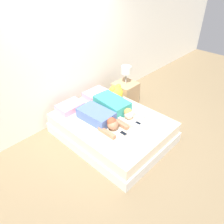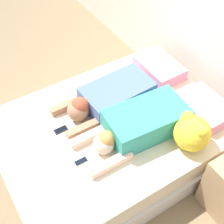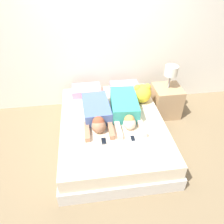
{
  "view_description": "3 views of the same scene",
  "coord_description": "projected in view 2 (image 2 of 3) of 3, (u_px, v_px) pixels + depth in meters",
  "views": [
    {
      "loc": [
        -2.35,
        -2.24,
        2.84
      ],
      "look_at": [
        0.0,
        0.0,
        0.57
      ],
      "focal_mm": 35.0,
      "sensor_mm": 36.0,
      "label": 1
    },
    {
      "loc": [
        1.58,
        -0.99,
        2.58
      ],
      "look_at": [
        0.0,
        0.0,
        0.57
      ],
      "focal_mm": 50.0,
      "sensor_mm": 36.0,
      "label": 2
    },
    {
      "loc": [
        -0.35,
        -2.52,
        2.49
      ],
      "look_at": [
        0.0,
        0.0,
        0.57
      ],
      "focal_mm": 35.0,
      "sensor_mm": 36.0,
      "label": 3
    }
  ],
  "objects": [
    {
      "name": "person_left",
      "position": [
        108.0,
        98.0,
        2.93
      ],
      "size": [
        0.42,
        0.96,
        0.23
      ],
      "color": "#4C66A5",
      "rests_on": "bed"
    },
    {
      "name": "cell_phone_right",
      "position": [
        81.0,
        162.0,
        2.55
      ],
      "size": [
        0.06,
        0.12,
        0.01
      ],
      "color": "silver",
      "rests_on": "bed"
    },
    {
      "name": "pillow_head_left",
      "position": [
        159.0,
        68.0,
        3.29
      ],
      "size": [
        0.5,
        0.35,
        0.12
      ],
      "color": "pink",
      "rests_on": "bed"
    },
    {
      "name": "person_right",
      "position": [
        139.0,
        124.0,
        2.69
      ],
      "size": [
        0.45,
        1.03,
        0.24
      ],
      "color": "teal",
      "rests_on": "bed"
    },
    {
      "name": "ground_plane",
      "position": [
        112.0,
        151.0,
        3.16
      ],
      "size": [
        12.0,
        12.0,
        0.0
      ],
      "primitive_type": "plane",
      "color": "#7F6B4C"
    },
    {
      "name": "cell_phone_left",
      "position": [
        61.0,
        130.0,
        2.78
      ],
      "size": [
        0.06,
        0.12,
        0.01
      ],
      "color": "#2D2D33",
      "rests_on": "bed"
    },
    {
      "name": "pillow_head_right",
      "position": [
        205.0,
        108.0,
        2.89
      ],
      "size": [
        0.5,
        0.35,
        0.12
      ],
      "color": "pink",
      "rests_on": "bed"
    },
    {
      "name": "bed",
      "position": [
        112.0,
        138.0,
        3.0
      ],
      "size": [
        1.58,
        2.07,
        0.42
      ],
      "color": "beige",
      "rests_on": "ground_plane"
    },
    {
      "name": "plush_toy",
      "position": [
        192.0,
        133.0,
        2.56
      ],
      "size": [
        0.31,
        0.31,
        0.32
      ],
      "color": "yellow",
      "rests_on": "bed"
    }
  ]
}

